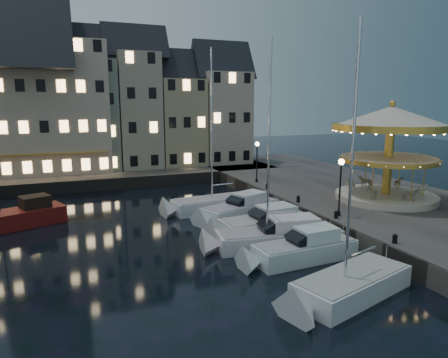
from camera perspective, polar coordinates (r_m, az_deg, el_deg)
name	(u,v)px	position (r m, az deg, el deg)	size (l,w,h in m)	color
ground	(255,250)	(26.23, 4.46, -10.12)	(160.00, 160.00, 0.00)	black
quay_east	(365,201)	(38.41, 19.53, -2.92)	(16.00, 56.00, 1.30)	#474442
quay_north	(94,176)	(50.81, -18.01, 0.41)	(44.00, 12.00, 1.30)	#474442
quaywall_e	(288,209)	(33.79, 9.19, -4.26)	(0.15, 44.00, 1.30)	#47423A
quaywall_n	(117,184)	(45.09, -14.97, -0.69)	(48.00, 0.15, 1.30)	#47423A
streetlamp_b	(340,179)	(29.69, 16.31, 0.01)	(0.44, 0.44, 4.17)	black
streetlamp_c	(257,156)	(41.04, 4.73, 3.30)	(0.44, 0.44, 4.17)	black
streetlamp_d	(390,158)	(42.28, 22.67, 2.72)	(0.44, 0.44, 4.17)	black
bollard_a	(395,238)	(25.54, 23.23, -7.77)	(0.30, 0.30, 0.57)	black
bollard_b	(336,214)	(29.49, 15.72, -4.85)	(0.30, 0.30, 0.57)	black
bollard_c	(298,199)	(33.45, 10.57, -2.78)	(0.30, 0.30, 0.57)	black
bollard_d	(267,186)	(38.10, 6.19, -0.99)	(0.30, 0.30, 0.57)	black
townhouse_nb	(35,112)	(52.09, -25.38, 8.60)	(6.16, 8.00, 13.80)	slate
townhouse_nc	(89,108)	(52.06, -18.69, 9.62)	(6.82, 8.00, 14.80)	slate
townhouse_nd	(137,104)	(52.68, -12.37, 10.49)	(5.50, 8.00, 15.80)	tan
townhouse_ne	(179,115)	(53.86, -6.51, 9.07)	(6.16, 8.00, 12.80)	tan
townhouse_nf	(221,111)	(55.73, -0.42, 9.71)	(6.82, 8.00, 13.80)	#B4A18D
hotel_corner	(34,99)	(52.08, -25.46, 10.25)	(17.60, 9.00, 16.80)	#C5B198
motorboat_a	(345,288)	(20.88, 16.93, -14.68)	(7.69, 4.40, 12.79)	silver
motorboat_b	(299,251)	(24.71, 10.70, -10.04)	(7.49, 2.48, 2.15)	silver
motorboat_c	(273,237)	(26.74, 7.05, -8.20)	(9.38, 3.64, 12.40)	silver
motorboat_d	(262,225)	(29.33, 5.39, -6.52)	(7.93, 3.16, 2.15)	silver
motorboat_e	(238,210)	(33.13, 2.04, -4.44)	(8.01, 4.72, 2.15)	silver
motorboat_f	(215,204)	(35.39, -1.29, -3.63)	(9.81, 3.37, 12.98)	silver
red_fishing_boat	(18,218)	(34.55, -27.37, -4.95)	(7.40, 4.82, 5.80)	maroon
carousel	(390,135)	(35.76, 22.66, 5.80)	(9.45, 9.45, 8.27)	beige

